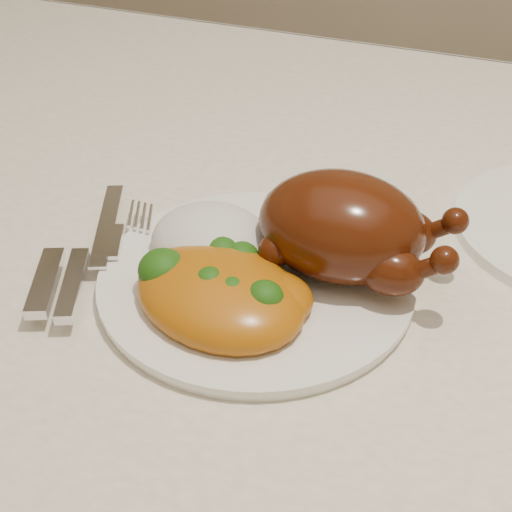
% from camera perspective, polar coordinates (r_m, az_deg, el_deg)
% --- Properties ---
extents(dining_table, '(1.60, 0.90, 0.76)m').
position_cam_1_polar(dining_table, '(0.72, 7.82, -5.72)').
color(dining_table, brown).
rests_on(dining_table, floor).
extents(tablecloth, '(1.73, 1.03, 0.18)m').
position_cam_1_polar(tablecloth, '(0.68, 8.32, -1.11)').
color(tablecloth, white).
rests_on(tablecloth, dining_table).
extents(dinner_plate, '(0.30, 0.30, 0.01)m').
position_cam_1_polar(dinner_plate, '(0.60, 0.00, -1.97)').
color(dinner_plate, white).
rests_on(dinner_plate, tablecloth).
extents(roast_chicken, '(0.17, 0.11, 0.09)m').
position_cam_1_polar(roast_chicken, '(0.58, 7.21, 2.27)').
color(roast_chicken, '#4E1A08').
rests_on(roast_chicken, dinner_plate).
extents(rice_mound, '(0.12, 0.11, 0.06)m').
position_cam_1_polar(rice_mound, '(0.62, -3.57, 1.10)').
color(rice_mound, white).
rests_on(rice_mound, dinner_plate).
extents(mac_and_cheese, '(0.18, 0.15, 0.05)m').
position_cam_1_polar(mac_and_cheese, '(0.56, -2.53, -2.87)').
color(mac_and_cheese, '#B6700B').
rests_on(mac_and_cheese, dinner_plate).
extents(cutlery, '(0.08, 0.20, 0.01)m').
position_cam_1_polar(cutlery, '(0.62, -14.03, -0.58)').
color(cutlery, silver).
rests_on(cutlery, dinner_plate).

